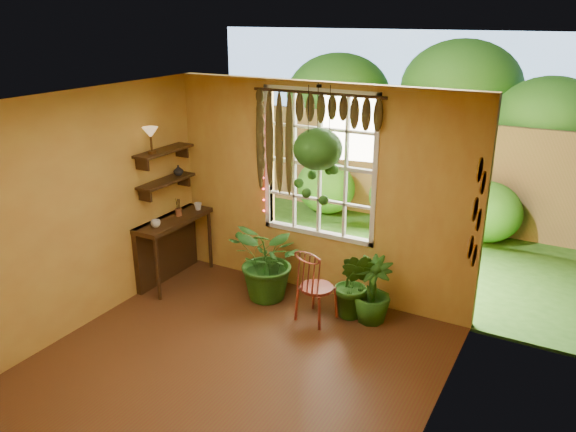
% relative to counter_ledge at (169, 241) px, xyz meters
% --- Properties ---
extents(floor, '(4.50, 4.50, 0.00)m').
position_rel_counter_ledge_xyz_m(floor, '(1.91, -1.60, -0.55)').
color(floor, '#502717').
rests_on(floor, ground).
extents(ceiling, '(4.50, 4.50, 0.00)m').
position_rel_counter_ledge_xyz_m(ceiling, '(1.91, -1.60, 2.15)').
color(ceiling, white).
rests_on(ceiling, wall_back).
extents(wall_back, '(4.00, 0.00, 4.00)m').
position_rel_counter_ledge_xyz_m(wall_back, '(1.91, 0.65, 0.80)').
color(wall_back, gold).
rests_on(wall_back, floor).
extents(wall_left, '(0.00, 4.50, 4.50)m').
position_rel_counter_ledge_xyz_m(wall_left, '(-0.09, -1.60, 0.80)').
color(wall_left, gold).
rests_on(wall_left, floor).
extents(wall_right, '(0.00, 4.50, 4.50)m').
position_rel_counter_ledge_xyz_m(wall_right, '(3.91, -1.60, 0.80)').
color(wall_right, gold).
rests_on(wall_right, floor).
extents(window, '(1.52, 0.10, 1.86)m').
position_rel_counter_ledge_xyz_m(window, '(1.91, 0.68, 1.15)').
color(window, white).
rests_on(window, wall_back).
extents(valance_vine, '(1.70, 0.12, 1.10)m').
position_rel_counter_ledge_xyz_m(valance_vine, '(1.82, 0.56, 1.73)').
color(valance_vine, '#321E0D').
rests_on(valance_vine, window).
extents(string_lights, '(0.03, 0.03, 1.54)m').
position_rel_counter_ledge_xyz_m(string_lights, '(1.15, 0.59, 1.20)').
color(string_lights, '#FF2633').
rests_on(string_lights, window).
extents(wall_plates, '(0.04, 0.32, 1.10)m').
position_rel_counter_ledge_xyz_m(wall_plates, '(3.89, 0.19, 1.00)').
color(wall_plates, beige).
rests_on(wall_plates, wall_right).
extents(counter_ledge, '(0.40, 1.20, 0.90)m').
position_rel_counter_ledge_xyz_m(counter_ledge, '(0.00, 0.00, 0.00)').
color(counter_ledge, '#321E0D').
rests_on(counter_ledge, floor).
extents(shelf_lower, '(0.25, 0.90, 0.04)m').
position_rel_counter_ledge_xyz_m(shelf_lower, '(0.03, 0.00, 0.85)').
color(shelf_lower, '#321E0D').
rests_on(shelf_lower, wall_left).
extents(shelf_upper, '(0.25, 0.90, 0.04)m').
position_rel_counter_ledge_xyz_m(shelf_upper, '(0.03, 0.00, 1.25)').
color(shelf_upper, '#321E0D').
rests_on(shelf_upper, wall_left).
extents(backyard, '(14.00, 10.00, 12.00)m').
position_rel_counter_ledge_xyz_m(backyard, '(2.15, 5.27, 0.73)').
color(backyard, '#265317').
rests_on(backyard, ground).
extents(windsor_chair, '(0.46, 0.48, 1.06)m').
position_rel_counter_ledge_xyz_m(windsor_chair, '(2.23, -0.05, -0.24)').
color(windsor_chair, maroon).
rests_on(windsor_chair, floor).
extents(potted_plant_left, '(1.22, 1.16, 1.07)m').
position_rel_counter_ledge_xyz_m(potted_plant_left, '(1.50, 0.14, -0.02)').
color(potted_plant_left, '#164512').
rests_on(potted_plant_left, floor).
extents(potted_plant_mid, '(0.52, 0.43, 0.88)m').
position_rel_counter_ledge_xyz_m(potted_plant_mid, '(2.61, 0.23, -0.11)').
color(potted_plant_mid, '#164512').
rests_on(potted_plant_mid, floor).
extents(potted_plant_right, '(0.52, 0.52, 0.80)m').
position_rel_counter_ledge_xyz_m(potted_plant_right, '(2.82, 0.26, -0.15)').
color(potted_plant_right, '#164512').
rests_on(potted_plant_right, floor).
extents(hanging_basket, '(0.58, 0.58, 1.39)m').
position_rel_counter_ledge_xyz_m(hanging_basket, '(1.99, 0.44, 1.34)').
color(hanging_basket, black).
rests_on(hanging_basket, ceiling).
extents(cup_a, '(0.12, 0.12, 0.09)m').
position_rel_counter_ledge_xyz_m(cup_a, '(0.13, -0.36, 0.40)').
color(cup_a, silver).
rests_on(cup_a, counter_ledge).
extents(cup_b, '(0.14, 0.14, 0.10)m').
position_rel_counter_ledge_xyz_m(cup_b, '(0.19, 0.43, 0.40)').
color(cup_b, beige).
rests_on(cup_b, counter_ledge).
extents(brush_jar, '(0.08, 0.08, 0.30)m').
position_rel_counter_ledge_xyz_m(brush_jar, '(0.11, 0.11, 0.47)').
color(brush_jar, brown).
rests_on(brush_jar, counter_ledge).
extents(shelf_vase, '(0.15, 0.15, 0.14)m').
position_rel_counter_ledge_xyz_m(shelf_vase, '(0.04, 0.25, 0.94)').
color(shelf_vase, '#B2AD99').
rests_on(shelf_vase, shelf_lower).
extents(tiffany_lamp, '(0.20, 0.20, 0.33)m').
position_rel_counter_ledge_xyz_m(tiffany_lamp, '(0.05, -0.23, 1.51)').
color(tiffany_lamp, '#563618').
rests_on(tiffany_lamp, shelf_upper).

